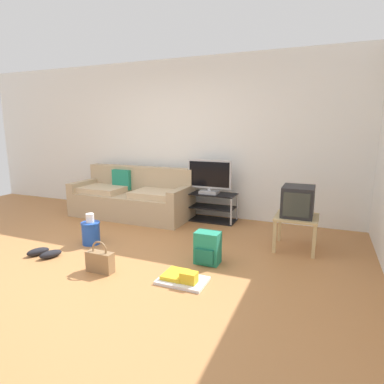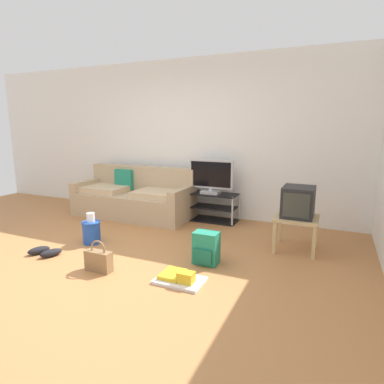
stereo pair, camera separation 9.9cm
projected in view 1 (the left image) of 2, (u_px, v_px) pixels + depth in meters
ground_plane at (102, 262)px, 3.79m from camera, size 9.00×9.80×0.02m
wall_back at (186, 138)px, 5.74m from camera, size 9.00×0.10×2.70m
couch at (133, 198)px, 5.69m from camera, size 2.09×0.86×0.85m
tv_stand at (209, 207)px, 5.43m from camera, size 0.89×0.40×0.47m
flat_tv at (209, 177)px, 5.31m from camera, size 0.75×0.22×0.56m
side_table at (296, 221)px, 4.11m from camera, size 0.52×0.52×0.44m
crt_tv at (298, 201)px, 4.08m from camera, size 0.38×0.44×0.38m
backpack at (208, 248)px, 3.71m from camera, size 0.28×0.27×0.38m
handbag at (100, 261)px, 3.50m from camera, size 0.31×0.11×0.35m
cleaning_bucket at (91, 231)px, 4.33m from camera, size 0.25×0.25×0.42m
sneakers_pair at (44, 253)px, 3.93m from camera, size 0.42×0.29×0.09m
floor_tray at (182, 278)px, 3.28m from camera, size 0.49×0.34×0.14m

